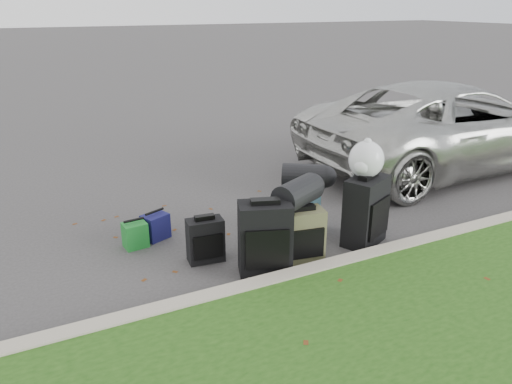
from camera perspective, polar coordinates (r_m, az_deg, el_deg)
name	(u,v)px	position (r m, az deg, el deg)	size (l,w,h in m)	color
ground	(271,239)	(5.94, 1.73, -5.43)	(120.00, 120.00, 0.00)	#383535
curb	(318,272)	(5.15, 7.05, -9.05)	(120.00, 0.18, 0.15)	#9E937F
suv	(449,125)	(9.00, 21.18, 7.16)	(2.37, 5.15, 1.43)	#B7B7B2
suitcase_small_black	(205,240)	(5.40, -5.81, -5.50)	(0.39, 0.21, 0.48)	black
suitcase_large_black_left	(265,238)	(5.09, 1.03, -5.33)	(0.53, 0.32, 0.77)	black
suitcase_olive	(303,235)	(5.38, 5.38, -4.95)	(0.43, 0.27, 0.59)	#404128
suitcase_teal	(303,210)	(6.09, 5.38, -2.05)	(0.38, 0.22, 0.54)	teal
suitcase_large_black_right	(365,211)	(5.83, 12.40, -2.14)	(0.53, 0.32, 0.80)	black
tote_green	(135,235)	(5.87, -13.64, -4.80)	(0.26, 0.21, 0.29)	#1B7A29
tote_navy	(156,226)	(6.02, -11.40, -3.88)	(0.28, 0.22, 0.30)	#171751
duffel_left	(298,193)	(5.28, 4.80, -0.14)	(0.30, 0.30, 0.57)	black
duffel_right	(304,176)	(6.02, 5.49, 1.87)	(0.29, 0.29, 0.52)	black
trash_bag	(366,160)	(5.67, 12.49, 3.65)	(0.40, 0.40, 0.40)	white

